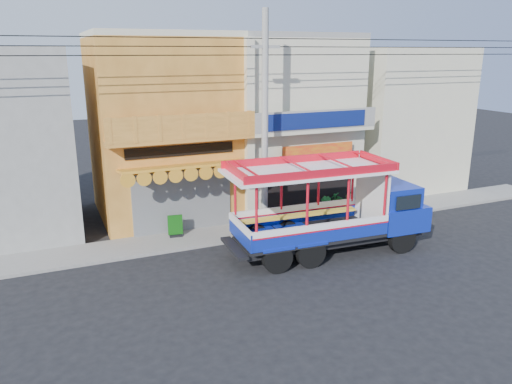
# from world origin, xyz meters

# --- Properties ---
(ground) EXTENTS (90.00, 90.00, 0.00)m
(ground) POSITION_xyz_m (0.00, 0.00, 0.00)
(ground) COLOR black
(ground) RESTS_ON ground
(sidewalk) EXTENTS (30.00, 2.00, 0.12)m
(sidewalk) POSITION_xyz_m (0.00, 4.00, 0.06)
(sidewalk) COLOR slate
(sidewalk) RESTS_ON ground
(shophouse_left) EXTENTS (6.00, 7.50, 8.24)m
(shophouse_left) POSITION_xyz_m (-4.00, 7.96, 4.11)
(shophouse_left) COLOR #AD6C26
(shophouse_left) RESTS_ON ground
(shophouse_right) EXTENTS (6.00, 6.75, 8.24)m
(shophouse_right) POSITION_xyz_m (2.00, 7.96, 4.11)
(shophouse_right) COLOR beige
(shophouse_right) RESTS_ON ground
(party_pilaster) EXTENTS (0.35, 0.30, 8.00)m
(party_pilaster) POSITION_xyz_m (-1.00, 4.85, 4.00)
(party_pilaster) COLOR beige
(party_pilaster) RESTS_ON ground
(filler_building_right) EXTENTS (6.00, 6.00, 7.60)m
(filler_building_right) POSITION_xyz_m (9.00, 8.00, 3.80)
(filler_building_right) COLOR beige
(filler_building_right) RESTS_ON ground
(utility_pole) EXTENTS (28.00, 0.26, 9.00)m
(utility_pole) POSITION_xyz_m (-0.85, 3.30, 5.03)
(utility_pole) COLOR gray
(utility_pole) RESTS_ON ground
(songthaew_truck) EXTENTS (7.85, 2.92, 3.61)m
(songthaew_truck) POSITION_xyz_m (1.06, 0.67, 1.74)
(songthaew_truck) COLOR black
(songthaew_truck) RESTS_ON ground
(green_sign) EXTENTS (0.60, 0.33, 0.91)m
(green_sign) POSITION_xyz_m (-4.52, 4.35, 0.50)
(green_sign) COLOR black
(green_sign) RESTS_ON sidewalk
(potted_plant_a) EXTENTS (1.16, 1.14, 0.98)m
(potted_plant_a) POSITION_xyz_m (3.53, 4.37, 0.61)
(potted_plant_a) COLOR #1C6526
(potted_plant_a) RESTS_ON sidewalk
(potted_plant_b) EXTENTS (0.68, 0.73, 1.06)m
(potted_plant_b) POSITION_xyz_m (2.25, 3.72, 0.65)
(potted_plant_b) COLOR #1C6526
(potted_plant_b) RESTS_ON sidewalk
(potted_plant_c) EXTENTS (0.72, 0.72, 0.92)m
(potted_plant_c) POSITION_xyz_m (3.32, 4.69, 0.58)
(potted_plant_c) COLOR #1C6526
(potted_plant_c) RESTS_ON sidewalk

